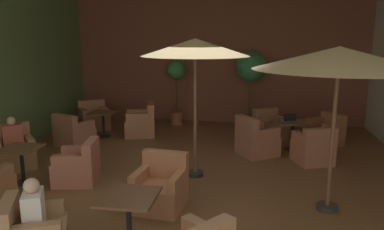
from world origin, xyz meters
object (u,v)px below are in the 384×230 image
armchair_mid_center_north (160,188)px  armchair_front_left_east (325,133)px  cafe_table_mid_center (128,205)px  cafe_table_front_left (292,128)px  patio_umbrella_tall_red (339,59)px  patron_with_friend (33,207)px  potted_tree_mid_left (251,71)px  cafe_table_rear_right (21,156)px  armchair_front_right_east (141,124)px  open_laptop (289,119)px  armchair_rear_right_south (78,167)px  patron_by_window (12,135)px  potted_tree_left_corner (176,80)px  iced_drink_cup (291,119)px  armchair_front_left_north (313,149)px  armchair_front_left_south (269,128)px  armchair_front_right_south (94,119)px  cafe_table_front_right (103,118)px  armchair_rear_right_north (14,152)px  patio_umbrella_center_beige (195,48)px  armchair_front_right_north (74,134)px  armchair_front_left_west (256,141)px

armchair_mid_center_north → armchair_front_left_east: bearing=52.1°
cafe_table_mid_center → cafe_table_front_left: bearing=62.5°
patio_umbrella_tall_red → armchair_front_left_east: bearing=81.2°
patio_umbrella_tall_red → patron_with_friend: (-3.74, -1.99, -1.67)m
patron_with_friend → patio_umbrella_tall_red: bearing=28.1°
cafe_table_mid_center → potted_tree_mid_left: size_ratio=0.32×
cafe_table_rear_right → armchair_front_right_east: bearing=72.8°
cafe_table_rear_right → open_laptop: 5.90m
armchair_rear_right_south → patron_by_window: patron_by_window is taller
potted_tree_left_corner → iced_drink_cup: 3.94m
armchair_front_left_north → potted_tree_mid_left: (-1.44, 3.04, 1.39)m
armchair_front_left_north → potted_tree_mid_left: potted_tree_mid_left is taller
armchair_front_left_east → armchair_front_left_south: size_ratio=1.05×
armchair_front_left_south → armchair_front_right_south: (-5.10, 0.20, 0.02)m
armchair_mid_center_north → potted_tree_left_corner: bearing=99.7°
patron_by_window → cafe_table_front_right: bearing=72.6°
armchair_mid_center_north → armchair_rear_right_north: size_ratio=0.82×
armchair_front_left_north → armchair_rear_right_north: bearing=-167.9°
cafe_table_mid_center → patio_umbrella_center_beige: (0.43, 2.60, 1.91)m
armchair_front_left_north → armchair_front_left_east: bearing=72.1°
armchair_front_left_south → armchair_rear_right_south: bearing=-133.9°
cafe_table_front_left → armchair_mid_center_north: armchair_mid_center_north is taller
patron_with_friend → open_laptop: (3.37, 5.23, 0.06)m
cafe_table_rear_right → armchair_front_right_north: bearing=95.6°
armchair_rear_right_north → armchair_front_right_south: bearing=86.3°
patron_with_friend → armchair_front_left_east: bearing=53.2°
armchair_front_right_north → iced_drink_cup: bearing=7.3°
cafe_table_front_right → armchair_front_right_east: bearing=16.9°
armchair_front_right_south → armchair_front_left_east: bearing=-4.6°
armchair_mid_center_north → patio_umbrella_center_beige: bearing=77.3°
armchair_front_left_east → cafe_table_mid_center: 6.25m
cafe_table_front_left → potted_tree_mid_left: potted_tree_mid_left is taller
armchair_front_left_north → patio_umbrella_tall_red: (-0.09, -2.24, 2.04)m
armchair_front_left_east → patron_with_friend: (-4.33, -5.78, 0.39)m
cafe_table_front_left → armchair_front_right_south: bearing=168.9°
patio_umbrella_tall_red → patron_with_friend: size_ratio=4.00×
armchair_front_right_north → armchair_rear_right_south: (1.24, -2.20, -0.01)m
patron_by_window → open_laptop: patron_by_window is taller
armchair_mid_center_north → armchair_front_right_north: bearing=136.0°
armchair_front_left_south → armchair_front_left_west: bearing=-103.0°
armchair_front_left_west → cafe_table_rear_right: armchair_front_left_west is taller
armchair_front_left_south → cafe_table_rear_right: armchair_front_left_south is taller
patio_umbrella_tall_red → iced_drink_cup: patio_umbrella_tall_red is taller
armchair_mid_center_north → iced_drink_cup: 4.29m
armchair_front_left_east → potted_tree_left_corner: bearing=159.7°
armchair_front_right_east → open_laptop: bearing=-8.3°
potted_tree_mid_left → patio_umbrella_tall_red: bearing=-75.7°
armchair_front_right_north → armchair_mid_center_north: armchair_mid_center_north is taller
iced_drink_cup → patio_umbrella_tall_red: bearing=-84.6°
cafe_table_mid_center → patron_by_window: patron_by_window is taller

